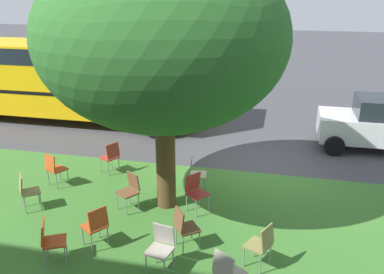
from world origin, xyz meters
The scene contains 17 objects.
ground centered at (0.00, 0.00, 0.00)m, with size 80.00×80.00×0.00m, color #424247.
grass_verge centered at (0.00, 3.20, 0.00)m, with size 48.00×6.00×0.01m, color #3D752D.
street_tree centered at (2.03, 2.42, 3.82)m, with size 5.14×5.14×5.73m.
chair_0 centered at (1.53, 1.58, 0.52)m, with size 0.48×0.48×0.88m.
chair_1 centered at (3.50, 4.94, 0.52)m, with size 0.56×0.56×0.88m.
chair_2 centered at (-0.25, 4.24, 0.52)m, with size 0.56×0.55×0.88m.
chair_3 centered at (5.07, 2.12, 0.52)m, with size 0.55×0.56×0.88m.
chair_4 centered at (1.32, 2.52, 0.52)m, with size 0.59×0.58×0.88m.
chair_5 centered at (1.23, 3.99, 0.52)m, with size 0.58×0.58×0.88m.
chair_6 centered at (5.05, 3.32, 0.52)m, with size 0.59×0.59×0.88m.
chair_7 centered at (2.79, 2.79, 0.52)m, with size 0.58×0.58×0.88m.
chair_8 centered at (1.47, 4.68, 0.52)m, with size 0.49×0.49×0.88m.
chair_9 centered at (2.90, 4.31, 0.52)m, with size 0.58×0.58×0.88m.
chair_10 centered at (0.23, 5.11, 0.52)m, with size 0.57×0.58×0.88m.
chair_11 centered at (3.99, 1.08, 0.52)m, with size 0.57×0.57×0.88m.
parked_car centered at (-3.52, -2.44, 0.84)m, with size 3.70×1.92×1.65m.
school_bus centered at (7.60, -3.11, 1.76)m, with size 10.40×2.80×2.88m.
Camera 1 is at (-0.40, 10.50, 4.81)m, focal length 38.11 mm.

